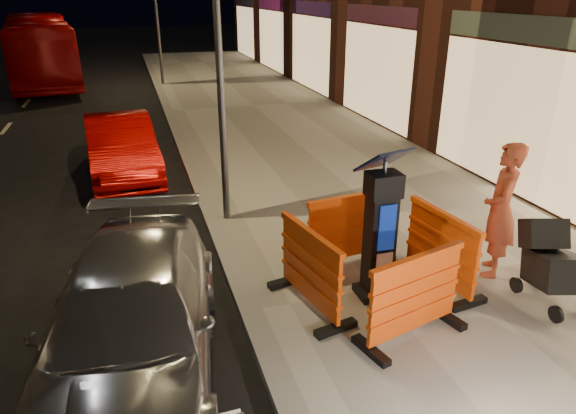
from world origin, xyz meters
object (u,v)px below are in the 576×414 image
object	(u,v)px
parking_kiosk	(380,230)
car_red	(125,175)
barrier_bldgside	(441,249)
bus_doubledecker	(47,83)
barrier_front	(415,297)
barrier_back	(349,229)
man	(501,211)
stroller	(554,266)
barrier_kerbside	(310,270)
car_silver	(138,371)

from	to	relation	value
parking_kiosk	car_red	size ratio (longest dim) A/B	0.48
parking_kiosk	car_red	xyz separation A→B (m)	(-3.22, 6.55, -1.13)
barrier_bldgside	bus_doubledecker	world-z (taller)	bus_doubledecker
barrier_front	barrier_back	bearing A→B (deg)	75.11
parking_kiosk	barrier_front	world-z (taller)	parking_kiosk
man	stroller	world-z (taller)	man
parking_kiosk	stroller	bearing A→B (deg)	-31.85
barrier_kerbside	barrier_bldgside	bearing A→B (deg)	-101.89
car_red	stroller	distance (m)	9.13
bus_doubledecker	stroller	bearing A→B (deg)	-76.52
man	stroller	xyz separation A→B (m)	(0.20, -0.90, -0.43)
barrier_front	barrier_kerbside	xyz separation A→B (m)	(-0.95, 0.95, 0.00)
stroller	car_silver	bearing A→B (deg)	-167.14
barrier_front	barrier_bldgside	world-z (taller)	same
barrier_bldgside	stroller	size ratio (longest dim) A/B	1.26
barrier_bldgside	car_silver	xyz separation A→B (m)	(-4.11, -0.44, -0.70)
barrier_back	car_red	xyz separation A→B (m)	(-3.22, 5.60, -0.70)
barrier_front	bus_doubledecker	size ratio (longest dim) A/B	0.13
stroller	car_red	bearing A→B (deg)	142.87
car_silver	stroller	xyz separation A→B (m)	(5.25, -0.40, 0.70)
barrier_front	car_red	size ratio (longest dim) A/B	0.34
car_red	stroller	xyz separation A→B (m)	(5.31, -7.40, 0.70)
barrier_back	man	world-z (taller)	man
barrier_bldgside	stroller	world-z (taller)	stroller
barrier_back	stroller	size ratio (longest dim) A/B	1.26
barrier_back	bus_doubledecker	xyz separation A→B (m)	(-6.52, 19.94, -0.70)
barrier_kerbside	barrier_back	bearing A→B (deg)	-56.89
car_silver	stroller	world-z (taller)	stroller
barrier_kerbside	car_silver	world-z (taller)	barrier_kerbside
parking_kiosk	car_red	bearing A→B (deg)	106.29
barrier_back	car_red	distance (m)	6.50
stroller	barrier_front	bearing A→B (deg)	-159.79
barrier_front	man	world-z (taller)	man
barrier_bldgside	bus_doubledecker	distance (m)	22.19
barrier_kerbside	car_red	world-z (taller)	barrier_kerbside
barrier_front	stroller	world-z (taller)	stroller
parking_kiosk	barrier_kerbside	distance (m)	1.04
parking_kiosk	stroller	world-z (taller)	parking_kiosk
parking_kiosk	barrier_kerbside	bearing A→B (deg)	170.11
parking_kiosk	barrier_kerbside	xyz separation A→B (m)	(-0.95, 0.00, -0.43)
parking_kiosk	barrier_bldgside	bearing A→B (deg)	-9.89
barrier_back	parking_kiosk	bearing A→B (deg)	-96.89
barrier_front	barrier_kerbside	distance (m)	1.34
barrier_bldgside	stroller	bearing A→B (deg)	-134.42
barrier_back	barrier_front	bearing A→B (deg)	-96.89
man	barrier_back	bearing A→B (deg)	-78.08
barrier_back	bus_doubledecker	size ratio (longest dim) A/B	0.13
car_silver	bus_doubledecker	xyz separation A→B (m)	(-3.36, 21.33, 0.00)
car_silver	man	xyz separation A→B (m)	(5.05, 0.50, 1.13)
parking_kiosk	barrier_back	xyz separation A→B (m)	(0.00, 0.95, -0.43)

